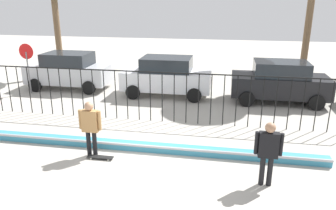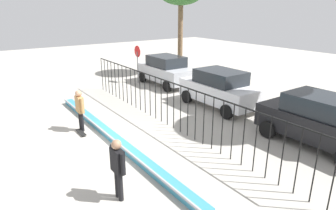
# 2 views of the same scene
# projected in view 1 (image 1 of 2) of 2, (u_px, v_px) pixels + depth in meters

# --- Properties ---
(ground_plane) EXTENTS (60.00, 60.00, 0.00)m
(ground_plane) POSITION_uv_depth(u_px,v_px,m) (141.00, 159.00, 9.84)
(ground_plane) COLOR #ADA89E
(bowl_coping_ledge) EXTENTS (11.00, 0.41, 0.27)m
(bowl_coping_ledge) POSITION_uv_depth(u_px,v_px,m) (146.00, 147.00, 10.37)
(bowl_coping_ledge) COLOR teal
(bowl_coping_ledge) RESTS_ON ground
(perimeter_fence) EXTENTS (14.04, 0.04, 1.98)m
(perimeter_fence) POSITION_uv_depth(u_px,v_px,m) (162.00, 92.00, 12.48)
(perimeter_fence) COLOR black
(perimeter_fence) RESTS_ON ground
(skateboarder) EXTENTS (0.70, 0.26, 1.74)m
(skateboarder) POSITION_uv_depth(u_px,v_px,m) (90.00, 124.00, 9.73)
(skateboarder) COLOR black
(skateboarder) RESTS_ON ground
(skateboard) EXTENTS (0.80, 0.20, 0.07)m
(skateboard) POSITION_uv_depth(u_px,v_px,m) (100.00, 157.00, 9.84)
(skateboard) COLOR black
(skateboard) RESTS_ON ground
(camera_operator) EXTENTS (0.70, 0.26, 1.73)m
(camera_operator) POSITION_uv_depth(u_px,v_px,m) (268.00, 148.00, 8.17)
(camera_operator) COLOR black
(camera_operator) RESTS_ON ground
(parked_car_silver) EXTENTS (4.30, 2.12, 1.90)m
(parked_car_silver) POSITION_uv_depth(u_px,v_px,m) (69.00, 70.00, 17.25)
(parked_car_silver) COLOR #B7BABF
(parked_car_silver) RESTS_ON ground
(parked_car_white) EXTENTS (4.30, 2.12, 1.90)m
(parked_car_white) POSITION_uv_depth(u_px,v_px,m) (167.00, 76.00, 15.99)
(parked_car_white) COLOR silver
(parked_car_white) RESTS_ON ground
(parked_car_black) EXTENTS (4.30, 2.12, 1.90)m
(parked_car_black) POSITION_uv_depth(u_px,v_px,m) (280.00, 82.00, 14.94)
(parked_car_black) COLOR black
(parked_car_black) RESTS_ON ground
(stop_sign) EXTENTS (0.76, 0.07, 2.50)m
(stop_sign) POSITION_uv_depth(u_px,v_px,m) (27.00, 62.00, 16.12)
(stop_sign) COLOR slate
(stop_sign) RESTS_ON ground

